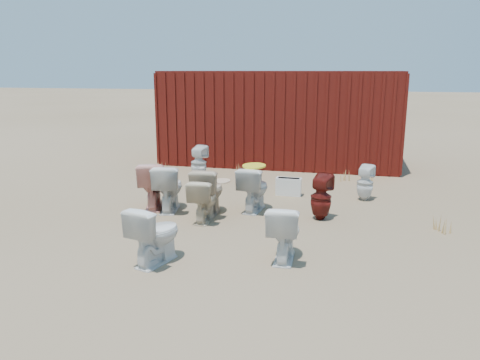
% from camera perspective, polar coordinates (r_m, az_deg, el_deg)
% --- Properties ---
extents(ground, '(100.00, 100.00, 0.00)m').
position_cam_1_polar(ground, '(7.76, -1.04, -4.95)').
color(ground, brown).
rests_on(ground, ground).
extents(shipping_container, '(6.00, 2.40, 2.40)m').
position_cam_1_polar(shipping_container, '(12.53, 4.97, 7.61)').
color(shipping_container, '#470C0B').
rests_on(shipping_container, ground).
extents(toilet_front_a, '(0.61, 0.89, 0.83)m').
position_cam_1_polar(toilet_front_a, '(8.30, -8.68, -0.90)').
color(toilet_front_a, white).
rests_on(toilet_front_a, ground).
extents(toilet_front_pink, '(0.71, 0.94, 0.85)m').
position_cam_1_polar(toilet_front_pink, '(8.51, -10.63, -0.56)').
color(toilet_front_pink, '#DD8D7F').
rests_on(toilet_front_pink, ground).
extents(toilet_front_c, '(0.62, 0.84, 0.77)m').
position_cam_1_polar(toilet_front_c, '(6.09, -10.29, -6.51)').
color(toilet_front_c, white).
rests_on(toilet_front_c, ground).
extents(toilet_front_maroon, '(0.43, 0.44, 0.76)m').
position_cam_1_polar(toilet_front_maroon, '(7.82, 9.85, -2.08)').
color(toilet_front_maroon, '#5D1410').
rests_on(toilet_front_maroon, ground).
extents(toilet_front_e, '(0.44, 0.75, 0.75)m').
position_cam_1_polar(toilet_front_e, '(6.13, 5.40, -6.32)').
color(toilet_front_e, white).
rests_on(toilet_front_e, ground).
extents(toilet_back_a, '(0.41, 0.41, 0.78)m').
position_cam_1_polar(toilet_back_a, '(10.56, -5.03, 2.10)').
color(toilet_back_a, silver).
rests_on(toilet_back_a, ground).
extents(toilet_back_beige_left, '(0.41, 0.70, 0.71)m').
position_cam_1_polar(toilet_back_beige_left, '(7.66, -4.44, -2.45)').
color(toilet_back_beige_left, beige).
rests_on(toilet_back_beige_left, ground).
extents(toilet_back_beige_right, '(0.48, 0.81, 0.82)m').
position_cam_1_polar(toilet_back_beige_right, '(8.00, -3.86, -1.36)').
color(toilet_back_beige_right, tan).
rests_on(toilet_back_beige_right, ground).
extents(toilet_back_yellowlid, '(0.52, 0.82, 0.79)m').
position_cam_1_polar(toilet_back_yellowlid, '(8.20, 1.71, -1.06)').
color(toilet_back_yellowlid, silver).
rests_on(toilet_back_yellowlid, ground).
extents(toilet_back_e, '(0.39, 0.40, 0.68)m').
position_cam_1_polar(toilet_back_e, '(9.17, 15.00, -0.33)').
color(toilet_back_e, white).
rests_on(toilet_back_e, ground).
extents(yellow_lid, '(0.40, 0.50, 0.02)m').
position_cam_1_polar(yellow_lid, '(8.11, 1.73, 1.74)').
color(yellow_lid, yellow).
rests_on(yellow_lid, toilet_back_yellowlid).
extents(loose_tank, '(0.50, 0.21, 0.35)m').
position_cam_1_polar(loose_tank, '(9.30, 5.95, -0.81)').
color(loose_tank, silver).
rests_on(loose_tank, ground).
extents(loose_lid_near, '(0.39, 0.50, 0.02)m').
position_cam_1_polar(loose_lid_near, '(10.42, -2.27, -0.12)').
color(loose_lid_near, beige).
rests_on(loose_lid_near, ground).
extents(loose_lid_far, '(0.47, 0.54, 0.02)m').
position_cam_1_polar(loose_lid_far, '(11.20, -9.65, 0.64)').
color(loose_lid_far, beige).
rests_on(loose_lid_far, ground).
extents(weed_clump_a, '(0.36, 0.36, 0.31)m').
position_cam_1_polar(weed_clump_a, '(11.26, -9.68, 1.45)').
color(weed_clump_a, '#A88043').
rests_on(weed_clump_a, ground).
extents(weed_clump_b, '(0.32, 0.32, 0.28)m').
position_cam_1_polar(weed_clump_b, '(9.79, 6.72, -0.32)').
color(weed_clump_b, '#A88043').
rests_on(weed_clump_b, ground).
extents(weed_clump_c, '(0.36, 0.36, 0.35)m').
position_cam_1_polar(weed_clump_c, '(10.57, 15.62, 0.47)').
color(weed_clump_c, '#A88043').
rests_on(weed_clump_c, ground).
extents(weed_clump_d, '(0.30, 0.30, 0.23)m').
position_cam_1_polar(weed_clump_d, '(11.11, 0.30, 1.28)').
color(weed_clump_d, '#A88043').
rests_on(weed_clump_d, ground).
extents(weed_clump_e, '(0.34, 0.34, 0.26)m').
position_cam_1_polar(weed_clump_e, '(10.70, 12.47, 0.56)').
color(weed_clump_e, '#A88043').
rests_on(weed_clump_e, ground).
extents(weed_clump_f, '(0.28, 0.28, 0.25)m').
position_cam_1_polar(weed_clump_f, '(7.81, 23.46, -4.98)').
color(weed_clump_f, '#A88043').
rests_on(weed_clump_f, ground).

